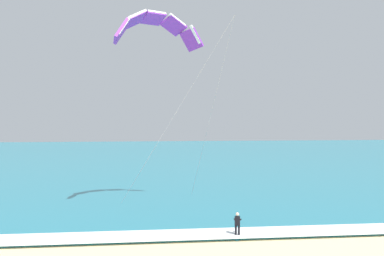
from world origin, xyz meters
TOP-DOWN VIEW (x-y plane):
  - sea at (0.00, 70.89)m, footprint 200.00×120.00m
  - surf_foam at (0.00, 11.89)m, footprint 200.00×2.80m
  - surfboard at (-3.04, 11.32)m, footprint 0.82×1.47m
  - kitesurfer at (-3.04, 11.33)m, footprint 0.62×0.61m
  - kite_primary at (-7.84, 20.30)m, footprint 8.11×10.70m

SIDE VIEW (x-z plane):
  - surfboard at x=-3.04m, z-range -0.02..0.07m
  - sea at x=0.00m, z-range 0.00..0.20m
  - surf_foam at x=0.00m, z-range 0.20..0.24m
  - kitesurfer at x=-3.04m, z-range 0.10..1.79m
  - kite_primary at x=-7.84m, z-range 7.58..22.87m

